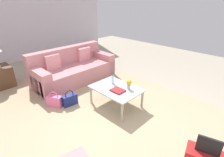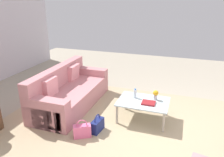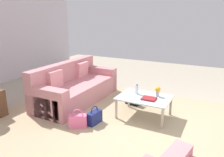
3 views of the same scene
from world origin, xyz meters
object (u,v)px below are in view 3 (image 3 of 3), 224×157
(coffee_table_book, at_px, (149,99))
(coffee_table, at_px, (144,99))
(handbag_navy, at_px, (94,117))
(handbag_pink, at_px, (78,121))
(couch, at_px, (74,88))
(water_bottle, at_px, (137,89))
(flower_vase, at_px, (158,91))
(handbag_black, at_px, (133,99))

(coffee_table_book, bearing_deg, coffee_table, -34.27)
(handbag_navy, relative_size, handbag_pink, 1.00)
(couch, relative_size, water_bottle, 11.09)
(water_bottle, relative_size, flower_vase, 1.00)
(coffee_table, relative_size, water_bottle, 5.01)
(water_bottle, height_order, handbag_pink, water_bottle)
(coffee_table_book, distance_m, flower_vase, 0.27)
(couch, bearing_deg, coffee_table_book, 174.64)
(couch, xyz_separation_m, handbag_navy, (-1.07, 0.81, -0.18))
(coffee_table, xyz_separation_m, water_bottle, (0.20, -0.10, 0.15))
(flower_vase, bearing_deg, coffee_table_book, 66.50)
(water_bottle, height_order, flower_vase, flower_vase)
(coffee_table_book, height_order, handbag_black, coffee_table_book)
(coffee_table, height_order, coffee_table_book, coffee_table_book)
(handbag_black, bearing_deg, couch, 16.20)
(flower_vase, xyz_separation_m, handbag_pink, (1.14, 1.12, -0.42))
(coffee_table, bearing_deg, water_bottle, -26.57)
(couch, height_order, flower_vase, couch)
(flower_vase, bearing_deg, couch, 1.42)
(coffee_table_book, bearing_deg, handbag_black, -46.00)
(coffee_table_book, xyz_separation_m, handbag_navy, (0.85, 0.63, -0.31))
(coffee_table_book, relative_size, flower_vase, 1.29)
(handbag_black, relative_size, handbag_pink, 1.00)
(handbag_navy, height_order, handbag_pink, same)
(couch, bearing_deg, handbag_navy, 143.05)
(coffee_table, bearing_deg, handbag_pink, 46.34)
(water_bottle, xyz_separation_m, coffee_table_book, (-0.32, 0.18, -0.08))
(flower_vase, bearing_deg, coffee_table, 34.29)
(handbag_navy, bearing_deg, coffee_table_book, -143.64)
(couch, xyz_separation_m, handbag_black, (-1.35, -0.39, -0.18))
(coffee_table, xyz_separation_m, handbag_pink, (0.92, 0.97, -0.25))
(flower_vase, height_order, handbag_black, flower_vase)
(coffee_table_book, height_order, handbag_navy, coffee_table_book)
(coffee_table_book, relative_size, handbag_black, 0.74)
(water_bottle, distance_m, handbag_navy, 1.04)
(water_bottle, relative_size, handbag_pink, 0.57)
(handbag_pink, bearing_deg, coffee_table, -133.66)
(flower_vase, bearing_deg, water_bottle, 6.79)
(coffee_table, relative_size, flower_vase, 4.99)
(couch, distance_m, water_bottle, 1.61)
(couch, distance_m, coffee_table_book, 1.93)
(flower_vase, height_order, handbag_pink, flower_vase)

